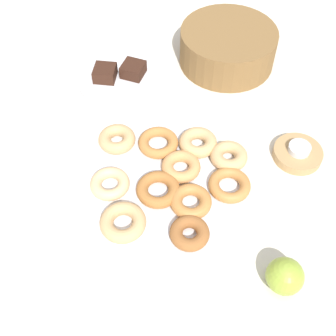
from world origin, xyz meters
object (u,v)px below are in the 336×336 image
(donut_3, at_px, (190,233))
(basket, at_px, (228,47))
(donut_0, at_px, (191,202))
(donut_7, at_px, (123,222))
(donut_2, at_px, (117,139))
(donut_1, at_px, (157,189))
(donut_9, at_px, (181,167))
(donut_10, at_px, (198,143))
(donut_8, at_px, (229,185))
(donut_4, at_px, (110,184))
(brownie_near, at_px, (105,73))
(donut_6, at_px, (158,143))
(donut_5, at_px, (229,156))
(candle_holder, at_px, (298,154))
(tealight, at_px, (299,149))
(cake_plate, at_px, (120,80))
(donut_plate, at_px, (162,189))
(brownie_far, at_px, (133,70))
(apple, at_px, (285,276))

(donut_3, distance_m, basket, 0.56)
(donut_0, relative_size, donut_7, 0.92)
(donut_2, bearing_deg, donut_1, -30.55)
(donut_9, relative_size, basket, 0.33)
(donut_2, distance_m, donut_10, 0.18)
(donut_10, bearing_deg, donut_8, -36.93)
(donut_4, xyz_separation_m, brownie_near, (-0.18, 0.30, 0.01))
(donut_6, relative_size, donut_9, 1.07)
(donut_5, distance_m, candle_holder, 0.16)
(donut_2, bearing_deg, tealight, 21.33)
(donut_1, relative_size, cake_plate, 0.43)
(donut_plate, xyz_separation_m, donut_6, (-0.06, 0.10, 0.02))
(donut_6, bearing_deg, candle_holder, 21.64)
(donut_1, height_order, basket, basket)
(donut_3, distance_m, cake_plate, 0.50)
(donut_6, xyz_separation_m, tealight, (0.29, 0.12, 0.00))
(donut_0, relative_size, donut_9, 1.01)
(donut_0, relative_size, brownie_far, 1.54)
(donut_9, xyz_separation_m, apple, (0.27, -0.15, 0.01))
(brownie_far, relative_size, apple, 0.80)
(donut_2, height_order, brownie_far, brownie_far)
(donut_4, bearing_deg, donut_7, -45.21)
(donut_10, height_order, brownie_near, brownie_near)
(donut_6, bearing_deg, brownie_far, 130.89)
(donut_1, bearing_deg, donut_5, 54.45)
(donut_1, relative_size, donut_7, 0.99)
(donut_5, height_order, donut_10, same)
(basket, xyz_separation_m, apple, (0.32, -0.56, -0.01))
(donut_2, height_order, basket, basket)
(candle_holder, height_order, basket, basket)
(donut_7, bearing_deg, tealight, 51.68)
(donut_5, xyz_separation_m, donut_10, (-0.08, 0.01, -0.00))
(donut_6, relative_size, apple, 1.31)
(candle_holder, bearing_deg, donut_9, -144.05)
(donut_7, xyz_separation_m, donut_10, (0.05, 0.26, 0.00))
(donut_4, xyz_separation_m, brownie_far, (-0.12, 0.34, 0.01))
(donut_0, distance_m, brownie_near, 0.44)
(donut_plate, xyz_separation_m, donut_0, (0.07, -0.02, 0.02))
(donut_10, xyz_separation_m, brownie_near, (-0.31, 0.11, 0.00))
(donut_plate, xyz_separation_m, basket, (-0.03, 0.46, 0.04))
(donut_10, height_order, basket, basket)
(donut_7, xyz_separation_m, candle_holder, (0.27, 0.34, -0.02))
(donut_10, distance_m, basket, 0.33)
(donut_5, distance_m, cake_plate, 0.38)
(donut_8, bearing_deg, donut_5, 111.62)
(donut_10, height_order, brownie_far, brownie_far)
(apple, bearing_deg, donut_3, 176.59)
(basket, bearing_deg, donut_0, -77.91)
(brownie_far, bearing_deg, donut_5, -26.64)
(donut_1, distance_m, cake_plate, 0.38)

